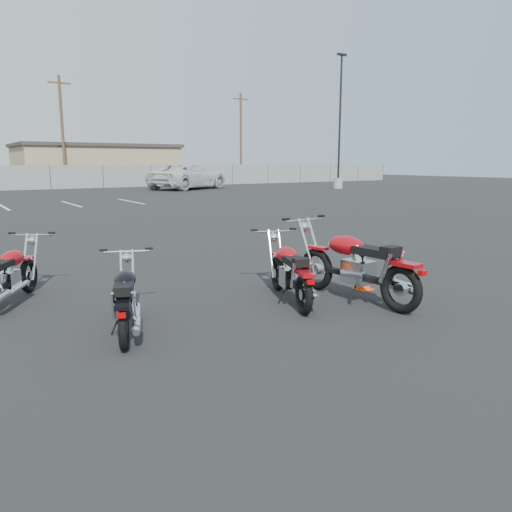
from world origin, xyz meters
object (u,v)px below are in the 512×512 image
motorcycle_second_black (126,300)px  motorcycle_rear_red (290,272)px  motorcycle_front_red (9,276)px  motorcycle_third_red (356,266)px  white_van (189,169)px

motorcycle_second_black → motorcycle_rear_red: bearing=0.0°
motorcycle_front_red → motorcycle_rear_red: motorcycle_rear_red is taller
motorcycle_second_black → motorcycle_rear_red: 2.47m
motorcycle_front_red → motorcycle_second_black: motorcycle_front_red is taller
motorcycle_third_red → motorcycle_rear_red: 0.98m
motorcycle_front_red → motorcycle_third_red: bearing=-30.8°
motorcycle_third_red → motorcycle_second_black: bearing=171.7°
motorcycle_rear_red → motorcycle_front_red: bearing=148.9°
white_van → motorcycle_third_red: bearing=131.9°
white_van → motorcycle_front_red: bearing=122.8°
motorcycle_second_black → white_van: 32.80m
motorcycle_second_black → motorcycle_rear_red: motorcycle_rear_red is taller
motorcycle_front_red → motorcycle_rear_red: size_ratio=0.92×
motorcycle_third_red → white_van: 31.89m
motorcycle_rear_red → white_van: 31.76m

